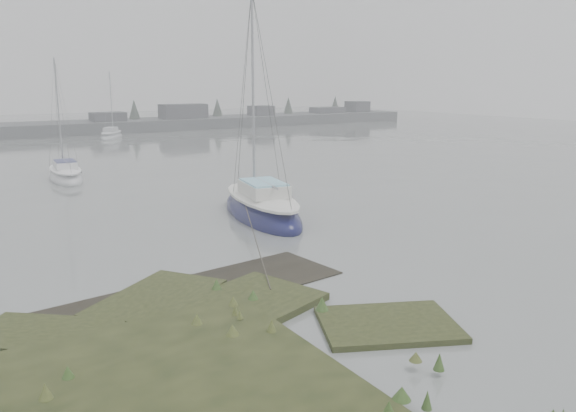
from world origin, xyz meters
The scene contains 5 objects.
ground centered at (0.00, 30.00, 0.00)m, with size 160.00×160.00×0.00m, color slate.
far_shoreline centered at (26.84, 61.90, 0.85)m, with size 60.00×8.00×4.15m.
sailboat_main centered at (3.86, 11.98, 0.35)m, with size 4.05×8.34×11.29m.
sailboat_white centered at (-1.86, 27.69, 0.26)m, with size 2.35×6.07×8.40m.
sailboat_far_b centered at (8.28, 53.56, 0.25)m, with size 4.50×5.78×7.96m.
Camera 1 is at (-9.08, -10.62, 6.32)m, focal length 35.00 mm.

